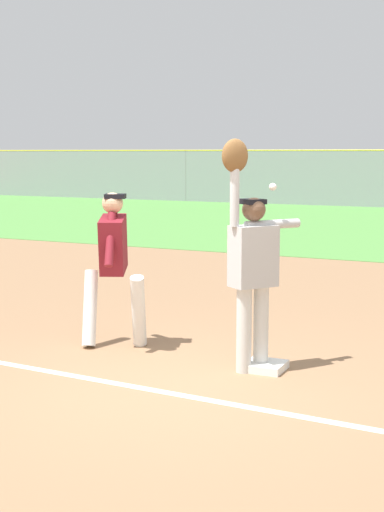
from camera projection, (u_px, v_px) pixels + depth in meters
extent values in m
plane|color=#936D4C|center=(175.00, 387.00, 6.94)|extent=(74.24, 74.24, 0.00)
cube|color=white|center=(265.00, 366.00, 7.48)|extent=(0.39, 0.39, 0.08)
cylinder|color=silver|center=(261.00, 328.00, 7.46)|extent=(0.21, 0.21, 0.85)
cylinder|color=silver|center=(244.00, 330.00, 7.37)|extent=(0.21, 0.21, 0.85)
cube|color=#B7B7B7|center=(253.00, 256.00, 7.32)|extent=(0.46, 0.51, 0.60)
sphere|color=brown|center=(254.00, 209.00, 7.25)|extent=(0.32, 0.32, 0.23)
cube|color=black|center=(252.00, 201.00, 7.27)|extent=(0.29, 0.29, 0.05)
cylinder|color=#B7B7B7|center=(235.00, 194.00, 7.13)|extent=(0.13, 0.13, 0.62)
cylinder|color=#B7B7B7|center=(272.00, 224.00, 7.38)|extent=(0.43, 0.56, 0.09)
ellipsoid|color=brown|center=(235.00, 156.00, 7.08)|extent=(0.27, 0.31, 0.32)
cylinder|color=white|center=(139.00, 311.00, 8.23)|extent=(0.32, 0.46, 0.85)
cylinder|color=white|center=(90.00, 308.00, 8.41)|extent=(0.32, 0.46, 0.85)
cube|color=maroon|center=(113.00, 245.00, 8.22)|extent=(0.45, 0.59, 0.66)
sphere|color=#DBAD84|center=(113.00, 203.00, 8.16)|extent=(0.30, 0.30, 0.23)
cube|color=black|center=(115.00, 196.00, 8.15)|extent=(0.28, 0.27, 0.05)
cylinder|color=maroon|center=(116.00, 235.00, 8.43)|extent=(0.25, 0.40, 0.58)
cylinder|color=maroon|center=(110.00, 239.00, 7.99)|extent=(0.25, 0.40, 0.58)
sphere|color=white|center=(273.00, 187.00, 7.30)|extent=(0.07, 0.07, 0.07)
cylinder|color=gray|center=(186.00, 176.00, 33.01)|extent=(0.08, 0.08, 2.19)
cube|color=#1E6B33|center=(312.00, 187.00, 33.75)|extent=(4.41, 1.92, 0.55)
cube|color=#2D333D|center=(312.00, 177.00, 33.69)|extent=(2.21, 1.76, 0.40)
cylinder|color=black|center=(349.00, 193.00, 34.00)|extent=(0.60, 0.22, 0.60)
cylinder|color=black|center=(338.00, 196.00, 32.31)|extent=(0.60, 0.22, 0.60)
cylinder|color=black|center=(288.00, 192.00, 35.26)|extent=(0.60, 0.22, 0.60)
cylinder|color=black|center=(274.00, 194.00, 33.57)|extent=(0.60, 0.22, 0.60)
cylinder|color=black|center=(376.00, 196.00, 31.93)|extent=(0.62, 0.27, 0.60)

